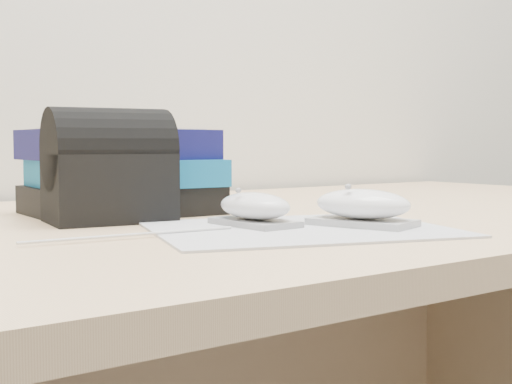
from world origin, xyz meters
TOP-DOWN VIEW (x-y plane):
  - desk at (0.00, 1.64)m, footprint 1.60×0.80m
  - mousepad at (-0.08, 1.41)m, footprint 0.37×0.33m
  - mouse_rear at (-0.10, 1.46)m, footprint 0.06×0.11m
  - mouse_front at (-0.01, 1.39)m, footprint 0.09×0.13m
  - usb_cable at (-0.25, 1.46)m, footprint 0.22×0.02m
  - book_stack at (-0.16, 1.69)m, footprint 0.24×0.19m
  - pouch at (-0.21, 1.61)m, footprint 0.15×0.12m

SIDE VIEW (x-z plane):
  - desk at x=0.00m, z-range 0.13..0.86m
  - mousepad at x=-0.08m, z-range 0.73..0.73m
  - usb_cable at x=-0.25m, z-range 0.73..0.74m
  - mouse_rear at x=-0.10m, z-range 0.73..0.77m
  - mouse_front at x=-0.01m, z-range 0.73..0.78m
  - book_stack at x=-0.16m, z-range 0.73..0.84m
  - pouch at x=-0.21m, z-range 0.73..0.86m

